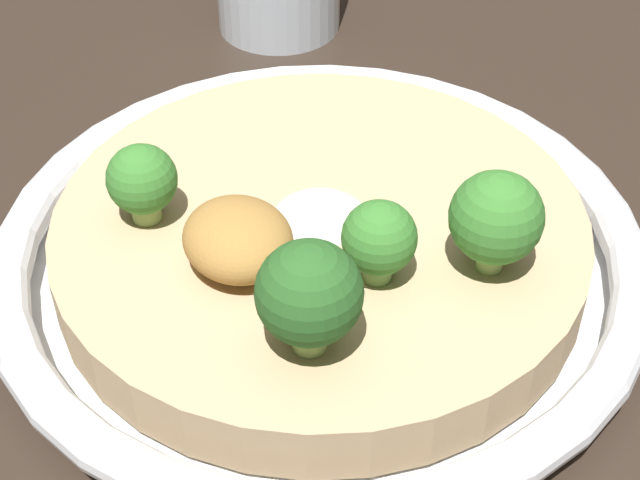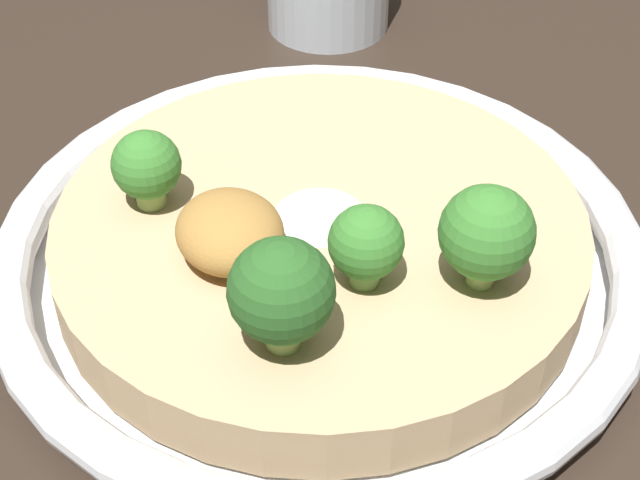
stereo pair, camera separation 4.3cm
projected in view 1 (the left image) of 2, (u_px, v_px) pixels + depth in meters
name	position (u px, v px, depth m)	size (l,w,h in m)	color
ground_plane	(320.00, 274.00, 0.45)	(6.00, 6.00, 0.00)	#2D231C
risotto_bowl	(320.00, 247.00, 0.43)	(0.29, 0.29, 0.03)	silver
cheese_sprinkle	(332.00, 210.00, 0.42)	(0.04, 0.04, 0.01)	white
crispy_onion_garnish	(238.00, 239.00, 0.39)	(0.05, 0.04, 0.03)	#A37538
broccoli_left	(381.00, 239.00, 0.38)	(0.03, 0.03, 0.04)	#668E47
broccoli_front_left	(496.00, 219.00, 0.38)	(0.04, 0.04, 0.05)	#84A856
broccoli_back_left	(309.00, 295.00, 0.35)	(0.04, 0.04, 0.05)	#84A856
broccoli_back	(142.00, 181.00, 0.41)	(0.03, 0.03, 0.04)	#84A856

